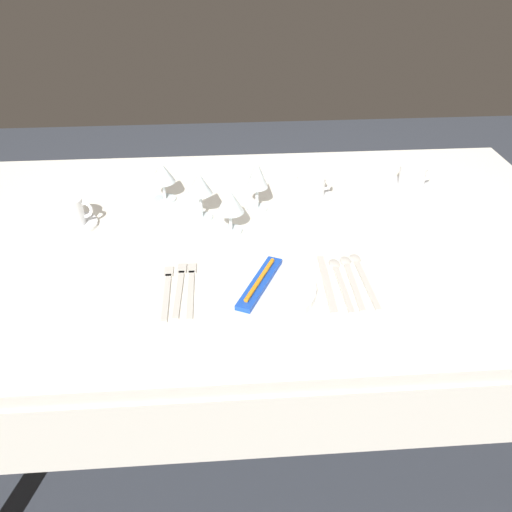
{
  "coord_description": "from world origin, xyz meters",
  "views": [
    {
      "loc": [
        -0.11,
        -1.26,
        1.49
      ],
      "look_at": [
        -0.02,
        -0.15,
        0.76
      ],
      "focal_mm": 37.67,
      "sensor_mm": 36.0,
      "label": 1
    }
  ],
  "objects_px": {
    "dinner_plate": "(260,288)",
    "coffee_cup_far": "(413,176)",
    "toothbrush_package": "(260,282)",
    "fork_inner": "(180,287)",
    "dinner_knife": "(327,284)",
    "wine_glass_far": "(259,177)",
    "fork_outer": "(191,287)",
    "spoon_tea": "(362,274)",
    "coffee_cup_right": "(70,211)",
    "spoon_dessert": "(350,275)",
    "wine_glass_centre": "(162,175)",
    "wine_glass_left": "(200,186)",
    "spoon_soup": "(339,278)",
    "fork_salad": "(167,290)",
    "wine_glass_right": "(230,203)",
    "coffee_cup_left": "(311,185)"
  },
  "relations": [
    {
      "from": "fork_outer",
      "to": "spoon_dessert",
      "type": "height_order",
      "value": "spoon_dessert"
    },
    {
      "from": "fork_salad",
      "to": "fork_outer",
      "type": "bearing_deg",
      "value": 7.12
    },
    {
      "from": "dinner_plate",
      "to": "coffee_cup_far",
      "type": "bearing_deg",
      "value": 44.27
    },
    {
      "from": "coffee_cup_right",
      "to": "spoon_tea",
      "type": "bearing_deg",
      "value": -21.16
    },
    {
      "from": "spoon_tea",
      "to": "coffee_cup_far",
      "type": "xyz_separation_m",
      "value": [
        0.27,
        0.46,
        0.04
      ]
    },
    {
      "from": "coffee_cup_far",
      "to": "fork_inner",
      "type": "bearing_deg",
      "value": -145.83
    },
    {
      "from": "coffee_cup_right",
      "to": "wine_glass_centre",
      "type": "bearing_deg",
      "value": 30.13
    },
    {
      "from": "fork_outer",
      "to": "spoon_soup",
      "type": "distance_m",
      "value": 0.35
    },
    {
      "from": "spoon_dessert",
      "to": "wine_glass_left",
      "type": "xyz_separation_m",
      "value": [
        -0.36,
        0.31,
        0.1
      ]
    },
    {
      "from": "spoon_tea",
      "to": "fork_inner",
      "type": "bearing_deg",
      "value": -177.17
    },
    {
      "from": "spoon_soup",
      "to": "wine_glass_left",
      "type": "distance_m",
      "value": 0.47
    },
    {
      "from": "fork_salad",
      "to": "coffee_cup_far",
      "type": "bearing_deg",
      "value": 33.64
    },
    {
      "from": "spoon_soup",
      "to": "spoon_tea",
      "type": "xyz_separation_m",
      "value": [
        0.06,
        0.01,
        -0.0
      ]
    },
    {
      "from": "spoon_tea",
      "to": "wine_glass_far",
      "type": "height_order",
      "value": "wine_glass_far"
    },
    {
      "from": "spoon_dessert",
      "to": "wine_glass_left",
      "type": "relative_size",
      "value": 1.57
    },
    {
      "from": "fork_salad",
      "to": "spoon_dessert",
      "type": "relative_size",
      "value": 0.94
    },
    {
      "from": "dinner_plate",
      "to": "fork_salad",
      "type": "distance_m",
      "value": 0.22
    },
    {
      "from": "fork_inner",
      "to": "wine_glass_left",
      "type": "distance_m",
      "value": 0.35
    },
    {
      "from": "spoon_soup",
      "to": "wine_glass_right",
      "type": "height_order",
      "value": "wine_glass_right"
    },
    {
      "from": "toothbrush_package",
      "to": "fork_inner",
      "type": "bearing_deg",
      "value": 171.55
    },
    {
      "from": "dinner_knife",
      "to": "fork_inner",
      "type": "bearing_deg",
      "value": 177.66
    },
    {
      "from": "coffee_cup_right",
      "to": "fork_inner",
      "type": "bearing_deg",
      "value": -45.25
    },
    {
      "from": "wine_glass_left",
      "to": "coffee_cup_left",
      "type": "bearing_deg",
      "value": 18.16
    },
    {
      "from": "wine_glass_far",
      "to": "toothbrush_package",
      "type": "bearing_deg",
      "value": -94.01
    },
    {
      "from": "fork_outer",
      "to": "wine_glass_far",
      "type": "relative_size",
      "value": 1.41
    },
    {
      "from": "fork_inner",
      "to": "coffee_cup_far",
      "type": "relative_size",
      "value": 2.03
    },
    {
      "from": "fork_outer",
      "to": "wine_glass_left",
      "type": "relative_size",
      "value": 1.51
    },
    {
      "from": "coffee_cup_far",
      "to": "wine_glass_right",
      "type": "height_order",
      "value": "wine_glass_right"
    },
    {
      "from": "wine_glass_far",
      "to": "fork_outer",
      "type": "bearing_deg",
      "value": -116.57
    },
    {
      "from": "fork_outer",
      "to": "wine_glass_centre",
      "type": "bearing_deg",
      "value": 101.3
    },
    {
      "from": "dinner_plate",
      "to": "spoon_tea",
      "type": "bearing_deg",
      "value": 11.08
    },
    {
      "from": "toothbrush_package",
      "to": "fork_outer",
      "type": "xyz_separation_m",
      "value": [
        -0.16,
        0.03,
        -0.02
      ]
    },
    {
      "from": "dinner_plate",
      "to": "fork_outer",
      "type": "bearing_deg",
      "value": 171.11
    },
    {
      "from": "spoon_tea",
      "to": "wine_glass_centre",
      "type": "height_order",
      "value": "wine_glass_centre"
    },
    {
      "from": "wine_glass_far",
      "to": "spoon_tea",
      "type": "bearing_deg",
      "value": -57.45
    },
    {
      "from": "wine_glass_centre",
      "to": "coffee_cup_right",
      "type": "bearing_deg",
      "value": -149.87
    },
    {
      "from": "dinner_knife",
      "to": "wine_glass_far",
      "type": "distance_m",
      "value": 0.42
    },
    {
      "from": "spoon_dessert",
      "to": "wine_glass_centre",
      "type": "xyz_separation_m",
      "value": [
        -0.47,
        0.44,
        0.08
      ]
    },
    {
      "from": "spoon_tea",
      "to": "coffee_cup_right",
      "type": "relative_size",
      "value": 2.26
    },
    {
      "from": "fork_salad",
      "to": "spoon_tea",
      "type": "relative_size",
      "value": 0.91
    },
    {
      "from": "dinner_plate",
      "to": "coffee_cup_left",
      "type": "bearing_deg",
      "value": 67.45
    },
    {
      "from": "dinner_plate",
      "to": "toothbrush_package",
      "type": "distance_m",
      "value": 0.02
    },
    {
      "from": "wine_glass_left",
      "to": "wine_glass_far",
      "type": "bearing_deg",
      "value": 14.85
    },
    {
      "from": "fork_salad",
      "to": "wine_glass_left",
      "type": "relative_size",
      "value": 1.48
    },
    {
      "from": "coffee_cup_far",
      "to": "spoon_tea",
      "type": "bearing_deg",
      "value": -120.39
    },
    {
      "from": "dinner_plate",
      "to": "wine_glass_centre",
      "type": "bearing_deg",
      "value": 117.58
    },
    {
      "from": "coffee_cup_right",
      "to": "wine_glass_left",
      "type": "bearing_deg",
      "value": 2.9
    },
    {
      "from": "toothbrush_package",
      "to": "coffee_cup_right",
      "type": "height_order",
      "value": "coffee_cup_right"
    },
    {
      "from": "spoon_soup",
      "to": "coffee_cup_right",
      "type": "bearing_deg",
      "value": 156.37
    },
    {
      "from": "coffee_cup_far",
      "to": "wine_glass_centre",
      "type": "height_order",
      "value": "wine_glass_centre"
    }
  ]
}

